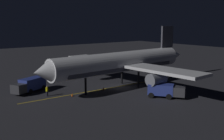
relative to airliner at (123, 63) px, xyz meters
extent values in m
cube|color=#28282E|center=(-0.03, 0.57, -4.67)|extent=(180.00, 180.00, 0.20)
cube|color=gold|center=(0.88, 4.57, -4.57)|extent=(0.82, 29.75, 0.01)
cylinder|color=white|center=(-0.03, 0.57, 0.20)|extent=(5.47, 29.10, 3.72)
cube|color=#4C4C56|center=(-0.03, 0.57, -0.82)|extent=(5.02, 24.76, 0.67)
cone|color=white|center=(-0.98, 16.13, 0.20)|extent=(3.82, 3.20, 3.65)
cone|color=white|center=(0.94, -15.54, 0.20)|extent=(3.62, 4.66, 3.35)
cube|color=#4C4C56|center=(0.78, -12.87, 4.33)|extent=(0.58, 3.62, 4.52)
cube|color=white|center=(-8.93, -1.42, -0.36)|extent=(14.54, 5.66, 0.50)
cylinder|color=slate|center=(-8.29, -0.17, -1.76)|extent=(2.29, 3.32, 2.10)
cube|color=white|center=(9.03, -0.32, -0.36)|extent=(14.54, 5.66, 0.50)
cylinder|color=slate|center=(8.25, 0.83, -1.76)|extent=(2.29, 3.32, 2.10)
cylinder|color=black|center=(-0.52, 8.52, -3.12)|extent=(0.38, 0.38, 2.91)
cylinder|color=black|center=(-2.12, -2.00, -3.12)|extent=(0.38, 0.38, 2.91)
cylinder|color=black|center=(2.34, -1.73, -3.12)|extent=(0.38, 0.38, 2.91)
cube|color=navy|center=(7.04, 14.65, -3.14)|extent=(3.87, 5.12, 1.97)
cube|color=#38383D|center=(5.68, 17.59, -3.37)|extent=(2.57, 2.47, 1.50)
cylinder|color=black|center=(6.35, 16.14, -4.12)|extent=(2.47, 1.79, 0.90)
cylinder|color=black|center=(7.72, 13.17, -4.12)|extent=(2.47, 1.79, 0.90)
cube|color=navy|center=(-9.28, -0.24, -3.27)|extent=(4.48, 4.00, 1.72)
cube|color=#38383D|center=(-11.66, -1.89, -3.37)|extent=(2.62, 2.67, 1.50)
cylinder|color=black|center=(-10.43, -1.04, -4.12)|extent=(2.06, 2.41, 0.90)
cylinder|color=black|center=(-8.13, 0.55, -4.12)|extent=(2.06, 2.41, 0.90)
cylinder|color=black|center=(2.53, 14.04, -4.15)|extent=(0.32, 0.32, 0.85)
cylinder|color=yellow|center=(2.53, 14.04, -3.40)|extent=(0.40, 0.40, 0.65)
sphere|color=tan|center=(2.53, 14.04, -2.95)|extent=(0.24, 0.24, 0.24)
cone|color=#EA590F|center=(-0.02, 10.82, -4.30)|extent=(0.36, 0.36, 0.55)
cube|color=black|center=(-0.02, 10.82, -4.56)|extent=(0.50, 0.50, 0.03)
cone|color=#EA590F|center=(0.30, 4.27, -4.30)|extent=(0.36, 0.36, 0.55)
cube|color=black|center=(0.30, 4.27, -4.56)|extent=(0.50, 0.50, 0.03)
camera|label=1|loc=(-38.87, 32.67, 7.50)|focal=44.60mm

